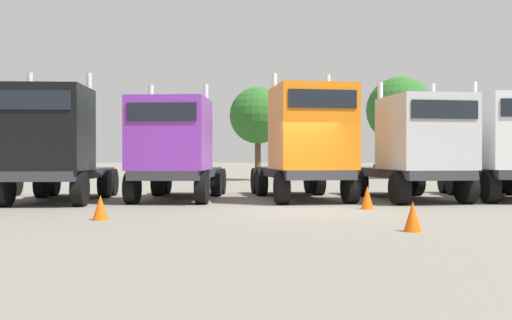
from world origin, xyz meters
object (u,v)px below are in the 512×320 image
object	(u,v)px
semi_truck_white	(511,146)
traffic_cone_mid	(100,207)
semi_truck_black	(53,144)
semi_truck_purple	(174,148)
semi_truck_silver	(417,147)
semi_truck_orange	(307,142)
traffic_cone_far	(367,198)
traffic_cone_near	(413,216)

from	to	relation	value
semi_truck_white	traffic_cone_mid	world-z (taller)	semi_truck_white
semi_truck_black	traffic_cone_mid	world-z (taller)	semi_truck_black
semi_truck_purple	traffic_cone_mid	world-z (taller)	semi_truck_purple
semi_truck_purple	semi_truck_silver	xyz separation A→B (m)	(8.00, -0.49, 0.05)
semi_truck_white	semi_truck_orange	bearing A→B (deg)	-85.40
semi_truck_orange	traffic_cone_far	world-z (taller)	semi_truck_orange
semi_truck_purple	semi_truck_silver	distance (m)	8.02
semi_truck_purple	semi_truck_white	bearing A→B (deg)	94.76
traffic_cone_near	traffic_cone_far	xyz separation A→B (m)	(0.27, 4.58, 0.02)
semi_truck_black	traffic_cone_far	bearing A→B (deg)	76.49
semi_truck_silver	traffic_cone_far	size ratio (longest dim) A/B	9.46
semi_truck_orange	traffic_cone_far	size ratio (longest dim) A/B	9.70
semi_truck_purple	semi_truck_white	distance (m)	11.26
semi_truck_orange	traffic_cone_mid	size ratio (longest dim) A/B	10.71
semi_truck_black	traffic_cone_mid	bearing A→B (deg)	28.89
semi_truck_black	semi_truck_silver	bearing A→B (deg)	91.19
semi_truck_purple	semi_truck_white	size ratio (longest dim) A/B	0.95
semi_truck_purple	semi_truck_silver	world-z (taller)	semi_truck_silver
semi_truck_silver	traffic_cone_mid	xyz separation A→B (m)	(-9.22, -4.77, -1.50)
semi_truck_black	semi_truck_purple	size ratio (longest dim) A/B	0.95
semi_truck_black	traffic_cone_near	xyz separation A→B (m)	(9.14, -6.86, -1.57)
semi_truck_silver	semi_truck_purple	bearing A→B (deg)	-99.32
semi_truck_orange	traffic_cone_near	world-z (taller)	semi_truck_orange
semi_truck_silver	semi_truck_white	bearing A→B (deg)	86.54
traffic_cone_mid	semi_truck_orange	bearing A→B (deg)	41.96
semi_truck_purple	traffic_cone_mid	bearing A→B (deg)	-6.46
traffic_cone_near	traffic_cone_mid	size ratio (longest dim) A/B	1.02
semi_truck_black	semi_truck_orange	world-z (taller)	semi_truck_orange
semi_truck_purple	semi_truck_white	xyz separation A→B (m)	(11.25, -0.36, 0.08)
semi_truck_purple	semi_truck_orange	xyz separation A→B (m)	(4.41, -0.20, 0.21)
semi_truck_purple	semi_truck_orange	world-z (taller)	semi_truck_orange
semi_truck_black	semi_truck_white	xyz separation A→B (m)	(14.97, 0.35, -0.05)
semi_truck_black	semi_truck_orange	size ratio (longest dim) A/B	0.90
semi_truck_purple	traffic_cone_near	xyz separation A→B (m)	(5.42, -7.57, -1.45)
traffic_cone_mid	traffic_cone_far	distance (m)	7.28
semi_truck_orange	semi_truck_white	xyz separation A→B (m)	(6.84, -0.16, -0.13)
semi_truck_white	traffic_cone_near	size ratio (longest dim) A/B	10.41
semi_truck_silver	traffic_cone_mid	size ratio (longest dim) A/B	10.45
semi_truck_orange	semi_truck_white	size ratio (longest dim) A/B	1.01
semi_truck_black	traffic_cone_far	size ratio (longest dim) A/B	8.76
semi_truck_silver	traffic_cone_near	bearing A→B (deg)	-25.82
semi_truck_white	traffic_cone_far	world-z (taller)	semi_truck_white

